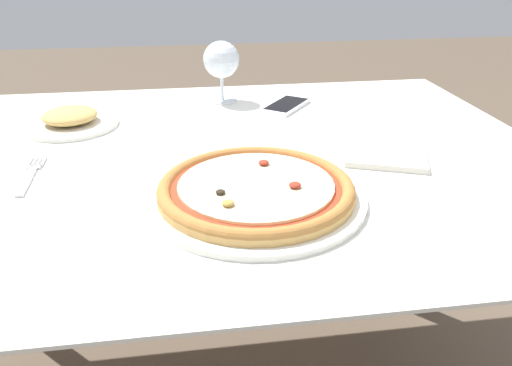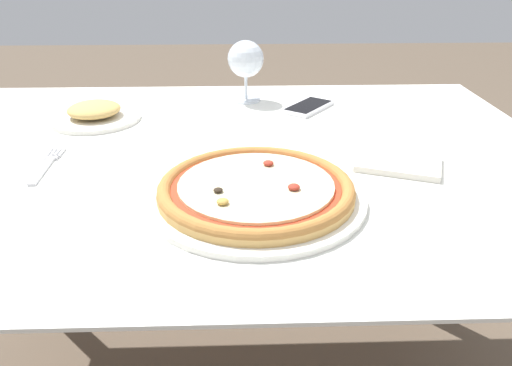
# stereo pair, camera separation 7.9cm
# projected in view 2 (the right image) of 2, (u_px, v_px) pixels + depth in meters

# --- Properties ---
(dining_table) EXTENTS (1.37, 0.99, 0.71)m
(dining_table) POSITION_uv_depth(u_px,v_px,m) (220.00, 188.00, 1.02)
(dining_table) COLOR #997047
(dining_table) RESTS_ON ground_plane
(pizza_plate) EXTENTS (0.35, 0.35, 0.04)m
(pizza_plate) POSITION_uv_depth(u_px,v_px,m) (256.00, 190.00, 0.80)
(pizza_plate) COLOR white
(pizza_plate) RESTS_ON dining_table
(fork) EXTENTS (0.03, 0.17, 0.00)m
(fork) POSITION_uv_depth(u_px,v_px,m) (47.00, 164.00, 0.93)
(fork) COLOR silver
(fork) RESTS_ON dining_table
(wine_glass_far_left) EXTENTS (0.09, 0.09, 0.15)m
(wine_glass_far_left) POSITION_uv_depth(u_px,v_px,m) (246.00, 60.00, 1.26)
(wine_glass_far_left) COLOR silver
(wine_glass_far_left) RESTS_ON dining_table
(cell_phone) EXTENTS (0.14, 0.16, 0.01)m
(cell_phone) POSITION_uv_depth(u_px,v_px,m) (308.00, 107.00, 1.24)
(cell_phone) COLOR white
(cell_phone) RESTS_ON dining_table
(side_plate) EXTENTS (0.21, 0.21, 0.04)m
(side_plate) POSITION_uv_depth(u_px,v_px,m) (95.00, 114.00, 1.15)
(side_plate) COLOR white
(side_plate) RESTS_ON dining_table
(napkin_folded) EXTENTS (0.18, 0.16, 0.01)m
(napkin_folded) POSITION_uv_depth(u_px,v_px,m) (398.00, 163.00, 0.92)
(napkin_folded) COLOR silver
(napkin_folded) RESTS_ON dining_table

